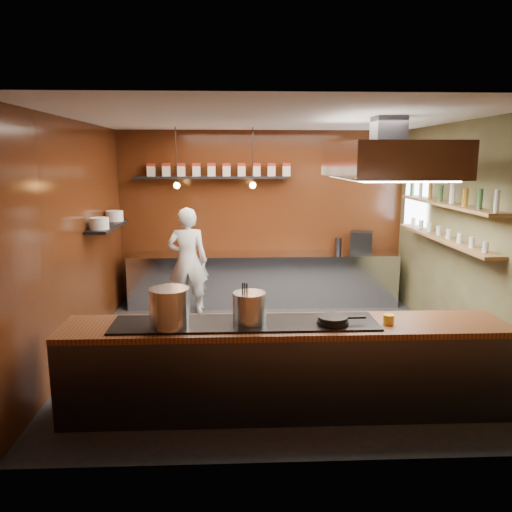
{
  "coord_description": "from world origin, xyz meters",
  "views": [
    {
      "loc": [
        -0.5,
        -6.28,
        2.52
      ],
      "look_at": [
        -0.21,
        0.4,
        1.21
      ],
      "focal_mm": 35.0,
      "sensor_mm": 36.0,
      "label": 1
    }
  ],
  "objects": [
    {
      "name": "ceiling",
      "position": [
        0.0,
        0.0,
        3.0
      ],
      "size": [
        5.0,
        5.0,
        0.0
      ],
      "primitive_type": "plane",
      "rotation": [
        3.14,
        0.0,
        0.0
      ],
      "color": "silver",
      "rests_on": "back_wall"
    },
    {
      "name": "stockpot_large",
      "position": [
        -1.12,
        -1.69,
        1.13
      ],
      "size": [
        0.48,
        0.48,
        0.37
      ],
      "primitive_type": "cylinder",
      "rotation": [
        0.0,
        0.0,
        0.29
      ],
      "color": "#BABCC2",
      "rests_on": "pass_counter"
    },
    {
      "name": "wine_glasses",
      "position": [
        2.34,
        0.3,
        1.53
      ],
      "size": [
        0.07,
        2.37,
        0.13
      ],
      "color": "silver",
      "rests_on": "bottle_shelf_lower"
    },
    {
      "name": "storage_tins",
      "position": [
        -0.75,
        2.36,
        2.33
      ],
      "size": [
        2.43,
        0.13,
        0.22
      ],
      "color": "beige",
      "rests_on": "tin_shelf"
    },
    {
      "name": "left_wall",
      "position": [
        -2.5,
        0.0,
        1.5
      ],
      "size": [
        0.0,
        5.0,
        5.0
      ],
      "primitive_type": "plane",
      "rotation": [
        1.57,
        0.0,
        1.57
      ],
      "color": "#3B190A",
      "rests_on": "ground"
    },
    {
      "name": "stockpot_small",
      "position": [
        -0.36,
        -1.62,
        1.09
      ],
      "size": [
        0.41,
        0.41,
        0.31
      ],
      "primitive_type": "cylinder",
      "rotation": [
        0.0,
        0.0,
        0.29
      ],
      "color": "#BBBDC3",
      "rests_on": "pass_counter"
    },
    {
      "name": "bottle_shelf_upper",
      "position": [
        2.34,
        0.3,
        1.92
      ],
      "size": [
        0.26,
        2.8,
        0.04
      ],
      "primitive_type": "cube",
      "color": "olive",
      "rests_on": "right_wall"
    },
    {
      "name": "back_wall",
      "position": [
        0.0,
        2.5,
        1.5
      ],
      "size": [
        5.0,
        0.0,
        5.0
      ],
      "primitive_type": "plane",
      "rotation": [
        1.57,
        0.0,
        0.0
      ],
      "color": "#3B190A",
      "rests_on": "ground"
    },
    {
      "name": "extractor_hood",
      "position": [
        1.3,
        -0.4,
        2.51
      ],
      "size": [
        1.2,
        2.0,
        0.72
      ],
      "color": "#38383D",
      "rests_on": "ceiling"
    },
    {
      "name": "tin_shelf",
      "position": [
        -0.9,
        2.36,
        2.2
      ],
      "size": [
        2.6,
        0.26,
        0.04
      ],
      "primitive_type": "cube",
      "color": "black",
      "rests_on": "back_wall"
    },
    {
      "name": "bottle_shelf_lower",
      "position": [
        2.34,
        0.3,
        1.45
      ],
      "size": [
        0.26,
        2.8,
        0.04
      ],
      "primitive_type": "cube",
      "color": "olive",
      "rests_on": "right_wall"
    },
    {
      "name": "window_pane",
      "position": [
        2.45,
        1.7,
        1.9
      ],
      "size": [
        0.0,
        1.0,
        1.0
      ],
      "primitive_type": "plane",
      "rotation": [
        1.57,
        0.0,
        -1.57
      ],
      "color": "white",
      "rests_on": "right_wall"
    },
    {
      "name": "chef",
      "position": [
        -1.26,
        1.7,
        0.88
      ],
      "size": [
        0.64,
        0.42,
        1.76
      ],
      "primitive_type": "imported",
      "rotation": [
        0.0,
        0.0,
        3.14
      ],
      "color": "white",
      "rests_on": "floor"
    },
    {
      "name": "espresso_machine",
      "position": [
        1.72,
        2.22,
        1.09
      ],
      "size": [
        0.45,
        0.44,
        0.37
      ],
      "primitive_type": "cube",
      "rotation": [
        0.0,
        0.0,
        -0.27
      ],
      "color": "black",
      "rests_on": "prep_counter"
    },
    {
      "name": "plate_stacks",
      "position": [
        -2.34,
        1.0,
        1.65
      ],
      "size": [
        0.26,
        1.16,
        0.16
      ],
      "color": "white",
      "rests_on": "plate_shelf"
    },
    {
      "name": "bottles",
      "position": [
        2.34,
        0.3,
        2.06
      ],
      "size": [
        0.06,
        2.66,
        0.24
      ],
      "color": "silver",
      "rests_on": "bottle_shelf_upper"
    },
    {
      "name": "prep_counter",
      "position": [
        0.0,
        2.17,
        0.45
      ],
      "size": [
        4.6,
        0.65,
        0.9
      ],
      "primitive_type": "cube",
      "color": "silver",
      "rests_on": "floor"
    },
    {
      "name": "pendant_right",
      "position": [
        -0.2,
        1.7,
        2.15
      ],
      "size": [
        0.1,
        0.1,
        0.95
      ],
      "color": "black",
      "rests_on": "ceiling"
    },
    {
      "name": "right_wall",
      "position": [
        2.5,
        0.0,
        1.5
      ],
      "size": [
        0.0,
        5.0,
        5.0
      ],
      "primitive_type": "plane",
      "rotation": [
        1.57,
        0.0,
        -1.57
      ],
      "color": "#4C472B",
      "rests_on": "ground"
    },
    {
      "name": "pass_counter",
      "position": [
        -0.0,
        -1.6,
        0.47
      ],
      "size": [
        4.4,
        0.72,
        0.94
      ],
      "color": "#38383D",
      "rests_on": "floor"
    },
    {
      "name": "frying_pan",
      "position": [
        0.45,
        -1.69,
        0.98
      ],
      "size": [
        0.48,
        0.31,
        0.08
      ],
      "color": "black",
      "rests_on": "pass_counter"
    },
    {
      "name": "floor",
      "position": [
        0.0,
        0.0,
        0.0
      ],
      "size": [
        5.0,
        5.0,
        0.0
      ],
      "primitive_type": "plane",
      "color": "black",
      "rests_on": "ground"
    },
    {
      "name": "plate_shelf",
      "position": [
        -2.34,
        1.0,
        1.55
      ],
      "size": [
        0.3,
        1.4,
        0.04
      ],
      "primitive_type": "cube",
      "color": "black",
      "rests_on": "left_wall"
    },
    {
      "name": "utensil_crock",
      "position": [
        -0.4,
        -1.69,
        1.04
      ],
      "size": [
        0.18,
        0.18,
        0.2
      ],
      "primitive_type": "cylinder",
      "rotation": [
        0.0,
        0.0,
        0.21
      ],
      "color": "silver",
      "rests_on": "pass_counter"
    },
    {
      "name": "butter_jar",
      "position": [
        1.01,
        -1.66,
        0.97
      ],
      "size": [
        0.13,
        0.13,
        0.09
      ],
      "primitive_type": "cylinder",
      "rotation": [
        0.0,
        0.0,
        -0.23
      ],
      "color": "yellow",
      "rests_on": "pass_counter"
    },
    {
      "name": "pendant_left",
      "position": [
        -1.4,
        1.7,
        2.15
      ],
      "size": [
        0.1,
        0.1,
        0.95
      ],
      "color": "black",
      "rests_on": "ceiling"
    }
  ]
}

